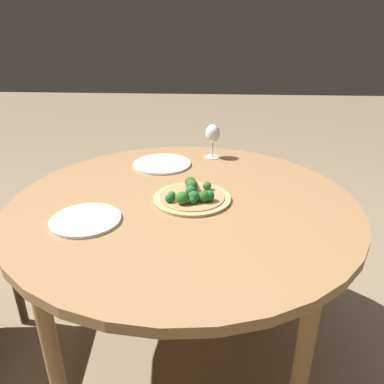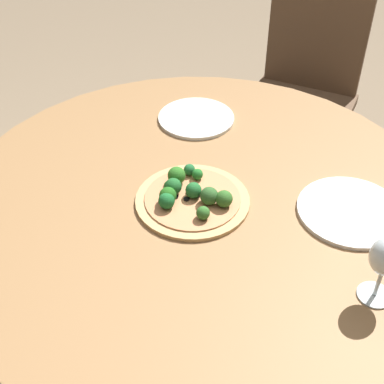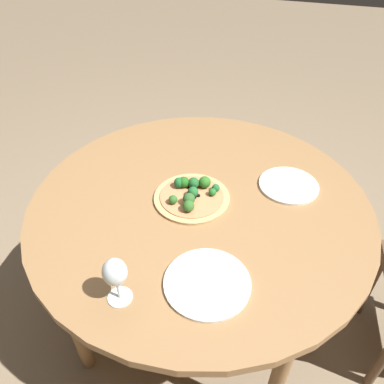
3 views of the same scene
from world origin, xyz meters
name	(u,v)px [view 1 (image 1 of 3)]	position (x,y,z in m)	size (l,w,h in m)	color
ground_plane	(185,348)	(0.00, 0.00, 0.00)	(12.00, 12.00, 0.00)	#847056
dining_table	(184,215)	(0.00, 0.00, 0.64)	(1.20, 1.20, 0.70)	olive
pizza	(192,196)	(0.03, 0.00, 0.72)	(0.27, 0.27, 0.06)	tan
wine_glass	(213,135)	(0.09, 0.45, 0.81)	(0.07, 0.07, 0.15)	silver
plate_near	(86,220)	(-0.29, -0.17, 0.71)	(0.22, 0.22, 0.01)	silver
plate_far	(162,164)	(-0.12, 0.33, 0.71)	(0.24, 0.24, 0.01)	silver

